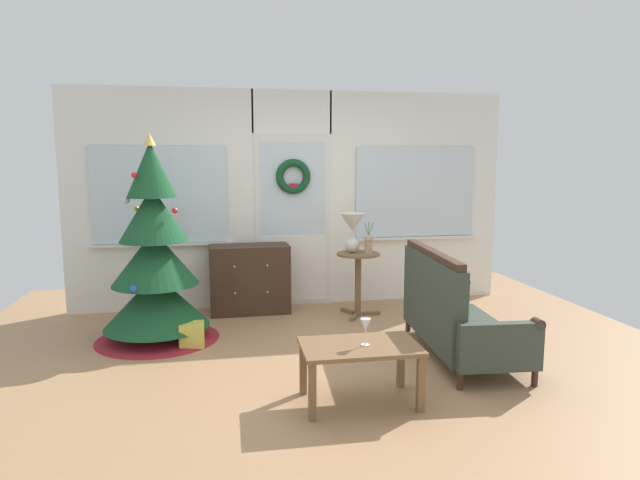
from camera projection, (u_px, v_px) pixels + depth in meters
The scene contains 11 objects.
ground_plane at pixel (326, 364), 4.73m from camera, with size 6.76×6.76×0.00m, color #AD7F56.
back_wall_with_door at pixel (292, 199), 6.57m from camera, with size 5.20×0.19×2.55m.
christmas_tree at pixel (155, 268), 5.30m from camera, with size 1.19×1.19×1.99m.
dresser_cabinet at pixel (250, 279), 6.31m from camera, with size 0.91×0.45×0.78m.
settee_sofa at pixel (452, 315), 4.89m from camera, with size 0.82×1.63×0.96m.
side_table at pixel (358, 271), 6.14m from camera, with size 0.50×0.48×0.72m.
table_lamp at pixel (352, 227), 6.10m from camera, with size 0.28×0.28×0.44m.
flower_vase at pixel (369, 243), 6.05m from camera, with size 0.11×0.10×0.35m.
coffee_table at pixel (360, 353), 3.93m from camera, with size 0.85×0.53×0.43m.
wine_glass at pixel (366, 326), 3.89m from camera, with size 0.08×0.08×0.20m.
gift_box at pixel (192, 335), 5.16m from camera, with size 0.23×0.20×0.23m, color #D8C64C.
Camera 1 is at (-0.88, -4.44, 1.73)m, focal length 30.90 mm.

